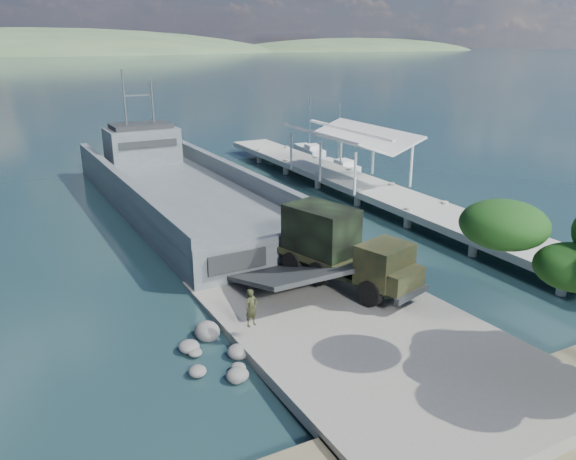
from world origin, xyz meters
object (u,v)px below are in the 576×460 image
object	(u,v)px
landing_craft	(182,197)
sailboat_far	(310,150)
military_truck	(341,248)
soldier	(252,316)
sailboat_near	(339,166)
pier	(355,176)

from	to	relation	value
landing_craft	sailboat_far	xyz separation A→B (m)	(19.23, 14.33, -0.50)
military_truck	sailboat_far	world-z (taller)	sailboat_far
sailboat_far	soldier	bearing A→B (deg)	-116.29
soldier	sailboat_near	world-z (taller)	sailboat_near
sailboat_far	sailboat_near	bearing A→B (deg)	-93.82
pier	sailboat_near	bearing A→B (deg)	65.44
sailboat_near	sailboat_far	size ratio (longest dim) A/B	0.98
landing_craft	military_truck	size ratio (longest dim) A/B	4.39
landing_craft	soldier	xyz separation A→B (m)	(-3.50, -20.73, 0.45)
military_truck	pier	bearing A→B (deg)	37.34
soldier	military_truck	bearing A→B (deg)	9.47
landing_craft	sailboat_near	size ratio (longest dim) A/B	5.43
pier	sailboat_near	world-z (taller)	sailboat_near
landing_craft	military_truck	distance (m)	18.12
landing_craft	military_truck	bearing A→B (deg)	-83.20
landing_craft	soldier	world-z (taller)	landing_craft
pier	military_truck	bearing A→B (deg)	-126.19
soldier	sailboat_far	xyz separation A→B (m)	(22.72, 35.06, -0.96)
sailboat_near	sailboat_far	bearing A→B (deg)	76.76
pier	sailboat_far	world-z (taller)	sailboat_far
sailboat_near	sailboat_far	distance (m)	8.64
soldier	pier	bearing A→B (deg)	30.75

